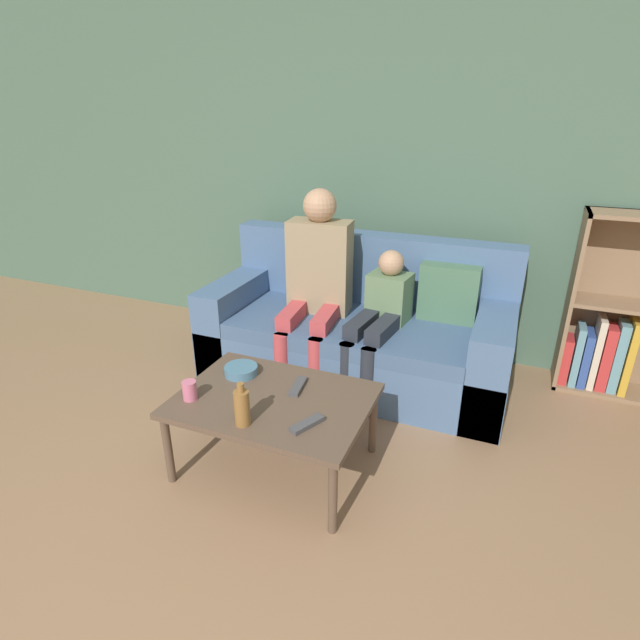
% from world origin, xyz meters
% --- Properties ---
extents(wall_back, '(12.00, 0.06, 2.60)m').
position_xyz_m(wall_back, '(0.00, 2.75, 1.30)').
color(wall_back, '#4C6B56').
rests_on(wall_back, ground_plane).
extents(couch, '(1.94, 0.84, 0.90)m').
position_xyz_m(couch, '(0.00, 2.18, 0.30)').
color(couch, '#4C6B93').
rests_on(couch, ground_plane).
extents(bookshelf, '(0.78, 0.28, 1.13)m').
position_xyz_m(bookshelf, '(1.58, 2.60, 0.46)').
color(bookshelf, '#8E7051').
rests_on(bookshelf, ground_plane).
extents(coffee_table, '(0.92, 0.67, 0.40)m').
position_xyz_m(coffee_table, '(-0.07, 1.12, 0.36)').
color(coffee_table, brown).
rests_on(coffee_table, ground_plane).
extents(person_adult, '(0.41, 0.62, 1.22)m').
position_xyz_m(person_adult, '(-0.26, 2.10, 0.70)').
color(person_adult, '#C6474C').
rests_on(person_adult, ground_plane).
extents(person_child, '(0.31, 0.62, 0.88)m').
position_xyz_m(person_child, '(0.18, 2.04, 0.51)').
color(person_child, '#282D38').
rests_on(person_child, ground_plane).
extents(cup_near, '(0.07, 0.07, 0.09)m').
position_xyz_m(cup_near, '(-0.43, 0.96, 0.44)').
color(cup_near, pink).
rests_on(cup_near, coffee_table).
extents(tv_remote_0, '(0.12, 0.17, 0.02)m').
position_xyz_m(tv_remote_0, '(0.17, 0.97, 0.41)').
color(tv_remote_0, '#47474C').
rests_on(tv_remote_0, coffee_table).
extents(tv_remote_1, '(0.07, 0.17, 0.02)m').
position_xyz_m(tv_remote_1, '(-0.00, 1.24, 0.41)').
color(tv_remote_1, '#47474C').
rests_on(tv_remote_1, coffee_table).
extents(snack_bowl, '(0.17, 0.17, 0.05)m').
position_xyz_m(snack_bowl, '(-0.33, 1.26, 0.42)').
color(snack_bowl, teal).
rests_on(snack_bowl, coffee_table).
extents(bottle, '(0.07, 0.07, 0.20)m').
position_xyz_m(bottle, '(-0.10, 0.88, 0.48)').
color(bottle, olive).
rests_on(bottle, coffee_table).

